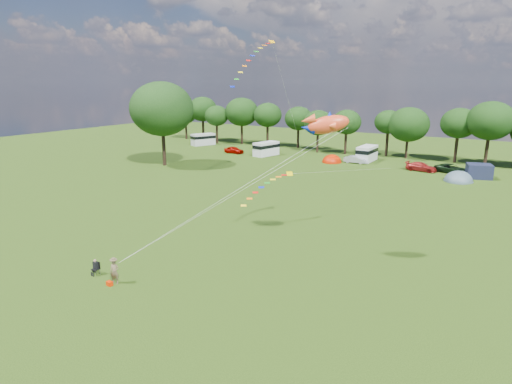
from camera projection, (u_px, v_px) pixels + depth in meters
The scene contains 19 objects.
ground_plane at pixel (198, 268), 31.16m from camera, with size 180.00×180.00×0.00m, color black.
tree_line at pixel (430, 124), 72.02m from camera, with size 102.98×10.98×10.27m.
big_tree at pixel (162, 109), 67.27m from camera, with size 10.00×10.00×13.28m.
car_a at pixel (234, 150), 80.89m from camera, with size 1.54×3.91×1.30m, color #8E0600.
car_b at pixel (355, 160), 71.14m from camera, with size 1.30×3.49×1.23m, color #9A9CA3.
car_c at pixel (421, 167), 64.88m from camera, with size 1.83×4.37×1.31m, color maroon.
car_d at pixel (451, 169), 63.57m from camera, with size 2.16×4.77×1.30m, color black.
campervan_a at pixel (203, 139), 91.26m from camera, with size 3.97×5.43×2.45m.
campervan_b at pixel (266, 148), 78.30m from camera, with size 3.17×5.43×2.50m.
campervan_c at pixel (367, 153), 72.87m from camera, with size 2.29×5.28×2.58m.
tent_orange at pixel (332, 162), 72.09m from camera, with size 3.30×3.61×2.58m.
tent_greyblue at pixel (458, 181), 58.34m from camera, with size 3.84×4.21×2.86m.
awning_navy at pixel (479, 171), 60.02m from camera, with size 3.21×2.60×2.00m, color #1A1E36.
kite_flyer at pixel (114, 272), 28.64m from camera, with size 0.62×0.41×1.69m, color brown.
camp_chair at pixel (96, 265), 30.01m from camera, with size 0.48×0.48×1.16m.
kite_bag at pixel (110, 283), 28.50m from camera, with size 0.41×0.28×0.29m, color red.
fish_kite at pixel (324, 124), 30.29m from camera, with size 3.65×2.48×1.94m.
streamer_kite_a at pixel (255, 56), 53.15m from camera, with size 3.35×5.69×5.80m.
streamer_kite_c at pixel (271, 183), 40.66m from camera, with size 3.16×4.93×2.80m.
Camera 1 is at (18.82, -22.17, 13.20)m, focal length 30.00 mm.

